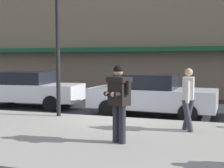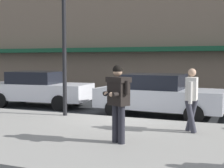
# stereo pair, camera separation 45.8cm
# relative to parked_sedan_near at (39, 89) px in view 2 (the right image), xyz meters

# --- Properties ---
(ground_plane) EXTENTS (80.00, 80.00, 0.00)m
(ground_plane) POSITION_rel_parked_sedan_near_xyz_m (4.49, -1.57, -0.79)
(ground_plane) COLOR #2B2D30
(sidewalk) EXTENTS (32.00, 5.30, 0.14)m
(sidewalk) POSITION_rel_parked_sedan_near_xyz_m (5.49, -4.42, -0.72)
(sidewalk) COLOR #99968E
(sidewalk) RESTS_ON ground
(curb_paint_line) EXTENTS (28.00, 0.12, 0.01)m
(curb_paint_line) POSITION_rel_parked_sedan_near_xyz_m (5.49, -1.52, -0.79)
(curb_paint_line) COLOR silver
(curb_paint_line) RESTS_ON ground
(parked_sedan_near) EXTENTS (4.61, 2.15, 1.54)m
(parked_sedan_near) POSITION_rel_parked_sedan_near_xyz_m (0.00, 0.00, 0.00)
(parked_sedan_near) COLOR silver
(parked_sedan_near) RESTS_ON ground
(parked_sedan_mid) EXTENTS (4.61, 2.16, 1.54)m
(parked_sedan_mid) POSITION_rel_parked_sedan_near_xyz_m (5.46, -0.56, 0.00)
(parked_sedan_mid) COLOR silver
(parked_sedan_mid) RESTS_ON ground
(man_texting_on_phone) EXTENTS (0.63, 0.65, 1.81)m
(man_texting_on_phone) POSITION_rel_parked_sedan_near_xyz_m (5.49, -4.92, 0.46)
(man_texting_on_phone) COLOR #23232B
(man_texting_on_phone) RESTS_ON sidewalk
(pedestrian_in_light_coat) EXTENTS (0.33, 0.60, 1.70)m
(pedestrian_in_light_coat) POSITION_rel_parked_sedan_near_xyz_m (6.94, -3.19, 0.32)
(pedestrian_in_light_coat) COLOR #33333D
(pedestrian_in_light_coat) RESTS_ON sidewalk
(street_lamp_post) EXTENTS (0.36, 0.36, 4.88)m
(street_lamp_post) POSITION_rel_parked_sedan_near_xyz_m (2.57, -2.22, 2.35)
(street_lamp_post) COLOR black
(street_lamp_post) RESTS_ON sidewalk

